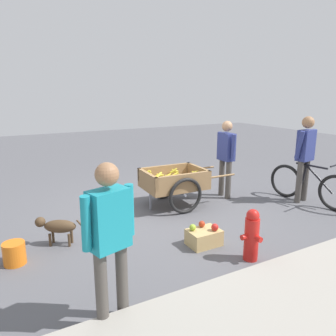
# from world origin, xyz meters

# --- Properties ---
(ground_plane) EXTENTS (24.00, 24.00, 0.00)m
(ground_plane) POSITION_xyz_m (0.00, 0.00, 0.00)
(ground_plane) COLOR #56565B
(fruit_cart) EXTENTS (1.67, 0.96, 0.72)m
(fruit_cart) POSITION_xyz_m (-0.26, -0.11, 0.44)
(fruit_cart) COLOR #937047
(fruit_cart) RESTS_ON ground
(vendor_person) EXTENTS (0.21, 0.54, 1.52)m
(vendor_person) POSITION_xyz_m (-1.41, -0.08, 0.90)
(vendor_person) COLOR #4C4742
(vendor_person) RESTS_ON ground
(bicycle) EXTENTS (0.47, 1.65, 0.85)m
(bicycle) POSITION_xyz_m (-2.56, 0.99, 0.35)
(bicycle) COLOR black
(bicycle) RESTS_ON ground
(cyclist_person) EXTENTS (0.51, 0.25, 1.63)m
(cyclist_person) POSITION_xyz_m (-2.53, 0.84, 0.98)
(cyclist_person) COLOR #4C4742
(cyclist_person) RESTS_ON ground
(dog) EXTENTS (0.60, 0.39, 0.40)m
(dog) POSITION_xyz_m (1.91, 0.48, 0.27)
(dog) COLOR #4C3823
(dog) RESTS_ON ground
(fire_hydrant) EXTENTS (0.25, 0.25, 0.67)m
(fire_hydrant) POSITION_xyz_m (-0.15, 2.05, 0.33)
(fire_hydrant) COLOR red
(fire_hydrant) RESTS_ON ground
(plastic_bucket) EXTENTS (0.27, 0.27, 0.28)m
(plastic_bucket) POSITION_xyz_m (2.47, 0.76, 0.14)
(plastic_bucket) COLOR orange
(plastic_bucket) RESTS_ON ground
(apple_crate) EXTENTS (0.44, 0.32, 0.32)m
(apple_crate) POSITION_xyz_m (0.14, 1.45, 0.12)
(apple_crate) COLOR tan
(apple_crate) RESTS_ON ground
(bystander_person) EXTENTS (0.50, 0.29, 1.51)m
(bystander_person) POSITION_xyz_m (1.74, 2.31, 0.89)
(bystander_person) COLOR #4C4742
(bystander_person) RESTS_ON ground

